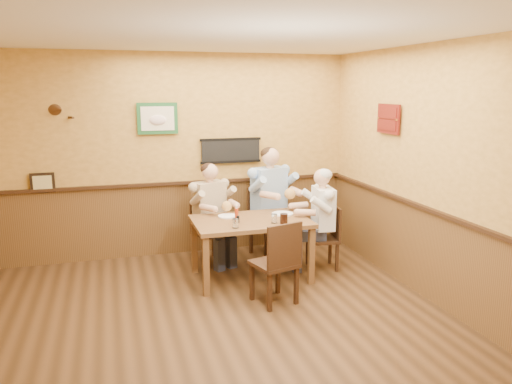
{
  "coord_description": "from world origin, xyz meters",
  "views": [
    {
      "loc": [
        -0.86,
        -4.4,
        2.32
      ],
      "look_at": [
        0.81,
        1.2,
        1.1
      ],
      "focal_mm": 35.0,
      "sensor_mm": 36.0,
      "label": 1
    }
  ],
  "objects_px": {
    "dining_table": "(251,227)",
    "diner_tan_shirt": "(210,218)",
    "salt_shaker": "(236,215)",
    "water_glass_left": "(235,223)",
    "chair_near_side": "(274,262)",
    "pepper_shaker": "(238,219)",
    "cola_tumbler": "(284,219)",
    "water_glass_mid": "(274,218)",
    "diner_blue_polo": "(269,207)",
    "chair_right_end": "(322,238)",
    "chair_back_left": "(210,231)",
    "diner_white_elder": "(323,224)",
    "chair_back_right": "(269,221)",
    "hot_sauce_bottle": "(237,214)"
  },
  "relations": [
    {
      "from": "dining_table",
      "to": "cola_tumbler",
      "type": "height_order",
      "value": "cola_tumbler"
    },
    {
      "from": "diner_tan_shirt",
      "to": "pepper_shaker",
      "type": "bearing_deg",
      "value": -99.11
    },
    {
      "from": "diner_tan_shirt",
      "to": "pepper_shaker",
      "type": "relative_size",
      "value": 14.09
    },
    {
      "from": "diner_tan_shirt",
      "to": "water_glass_left",
      "type": "bearing_deg",
      "value": -105.73
    },
    {
      "from": "chair_right_end",
      "to": "diner_tan_shirt",
      "type": "distance_m",
      "value": 1.52
    },
    {
      "from": "chair_right_end",
      "to": "water_glass_left",
      "type": "xyz_separation_m",
      "value": [
        -1.26,
        -0.37,
        0.39
      ]
    },
    {
      "from": "chair_right_end",
      "to": "diner_white_elder",
      "type": "relative_size",
      "value": 0.7
    },
    {
      "from": "water_glass_left",
      "to": "salt_shaker",
      "type": "relative_size",
      "value": 1.17
    },
    {
      "from": "cola_tumbler",
      "to": "chair_right_end",
      "type": "bearing_deg",
      "value": 27.64
    },
    {
      "from": "chair_right_end",
      "to": "water_glass_mid",
      "type": "bearing_deg",
      "value": -61.06
    },
    {
      "from": "chair_back_left",
      "to": "diner_blue_polo",
      "type": "relative_size",
      "value": 0.62
    },
    {
      "from": "chair_back_left",
      "to": "cola_tumbler",
      "type": "height_order",
      "value": "cola_tumbler"
    },
    {
      "from": "chair_near_side",
      "to": "diner_tan_shirt",
      "type": "relative_size",
      "value": 0.77
    },
    {
      "from": "cola_tumbler",
      "to": "diner_blue_polo",
      "type": "bearing_deg",
      "value": 81.2
    },
    {
      "from": "cola_tumbler",
      "to": "dining_table",
      "type": "bearing_deg",
      "value": 138.43
    },
    {
      "from": "hot_sauce_bottle",
      "to": "chair_back_right",
      "type": "bearing_deg",
      "value": 50.35
    },
    {
      "from": "diner_tan_shirt",
      "to": "hot_sauce_bottle",
      "type": "height_order",
      "value": "diner_tan_shirt"
    },
    {
      "from": "pepper_shaker",
      "to": "dining_table",
      "type": "bearing_deg",
      "value": 29.72
    },
    {
      "from": "cola_tumbler",
      "to": "pepper_shaker",
      "type": "distance_m",
      "value": 0.54
    },
    {
      "from": "chair_back_right",
      "to": "chair_near_side",
      "type": "xyz_separation_m",
      "value": [
        -0.45,
        -1.56,
        -0.01
      ]
    },
    {
      "from": "chair_back_right",
      "to": "pepper_shaker",
      "type": "height_order",
      "value": "chair_back_right"
    },
    {
      "from": "chair_back_right",
      "to": "chair_right_end",
      "type": "xyz_separation_m",
      "value": [
        0.49,
        -0.73,
        -0.07
      ]
    },
    {
      "from": "salt_shaker",
      "to": "water_glass_left",
      "type": "bearing_deg",
      "value": -105.81
    },
    {
      "from": "chair_near_side",
      "to": "diner_tan_shirt",
      "type": "height_order",
      "value": "diner_tan_shirt"
    },
    {
      "from": "diner_tan_shirt",
      "to": "water_glass_mid",
      "type": "distance_m",
      "value": 1.14
    },
    {
      "from": "water_glass_mid",
      "to": "salt_shaker",
      "type": "bearing_deg",
      "value": 140.53
    },
    {
      "from": "water_glass_mid",
      "to": "salt_shaker",
      "type": "distance_m",
      "value": 0.5
    },
    {
      "from": "diner_tan_shirt",
      "to": "diner_blue_polo",
      "type": "relative_size",
      "value": 0.89
    },
    {
      "from": "chair_near_side",
      "to": "pepper_shaker",
      "type": "distance_m",
      "value": 0.77
    },
    {
      "from": "chair_back_right",
      "to": "water_glass_left",
      "type": "distance_m",
      "value": 1.38
    },
    {
      "from": "cola_tumbler",
      "to": "pepper_shaker",
      "type": "bearing_deg",
      "value": 160.97
    },
    {
      "from": "chair_right_end",
      "to": "diner_white_elder",
      "type": "bearing_deg",
      "value": 180.0
    },
    {
      "from": "dining_table",
      "to": "diner_tan_shirt",
      "type": "xyz_separation_m",
      "value": [
        -0.37,
        0.73,
        -0.05
      ]
    },
    {
      "from": "pepper_shaker",
      "to": "water_glass_left",
      "type": "bearing_deg",
      "value": -112.27
    },
    {
      "from": "chair_right_end",
      "to": "chair_near_side",
      "type": "xyz_separation_m",
      "value": [
        -0.94,
        -0.82,
        0.05
      ]
    },
    {
      "from": "diner_tan_shirt",
      "to": "diner_blue_polo",
      "type": "distance_m",
      "value": 0.86
    },
    {
      "from": "chair_near_side",
      "to": "diner_blue_polo",
      "type": "distance_m",
      "value": 1.63
    },
    {
      "from": "hot_sauce_bottle",
      "to": "chair_near_side",
      "type": "bearing_deg",
      "value": -72.85
    },
    {
      "from": "diner_tan_shirt",
      "to": "diner_white_elder",
      "type": "xyz_separation_m",
      "value": [
        1.35,
        -0.67,
        -0.02
      ]
    },
    {
      "from": "diner_blue_polo",
      "to": "water_glass_left",
      "type": "xyz_separation_m",
      "value": [
        -0.76,
        -1.1,
        0.12
      ]
    },
    {
      "from": "water_glass_left",
      "to": "pepper_shaker",
      "type": "height_order",
      "value": "water_glass_left"
    },
    {
      "from": "chair_right_end",
      "to": "chair_back_left",
      "type": "bearing_deg",
      "value": -108.19
    },
    {
      "from": "dining_table",
      "to": "water_glass_mid",
      "type": "height_order",
      "value": "water_glass_mid"
    },
    {
      "from": "chair_near_side",
      "to": "pepper_shaker",
      "type": "bearing_deg",
      "value": -86.04
    },
    {
      "from": "water_glass_left",
      "to": "water_glass_mid",
      "type": "height_order",
      "value": "water_glass_mid"
    },
    {
      "from": "cola_tumbler",
      "to": "pepper_shaker",
      "type": "xyz_separation_m",
      "value": [
        -0.51,
        0.18,
        -0.02
      ]
    },
    {
      "from": "diner_blue_polo",
      "to": "water_glass_mid",
      "type": "relative_size",
      "value": 12.65
    },
    {
      "from": "chair_back_right",
      "to": "chair_near_side",
      "type": "bearing_deg",
      "value": -124.16
    },
    {
      "from": "diner_tan_shirt",
      "to": "cola_tumbler",
      "type": "distance_m",
      "value": 1.24
    },
    {
      "from": "diner_white_elder",
      "to": "chair_back_left",
      "type": "bearing_deg",
      "value": -108.19
    }
  ]
}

